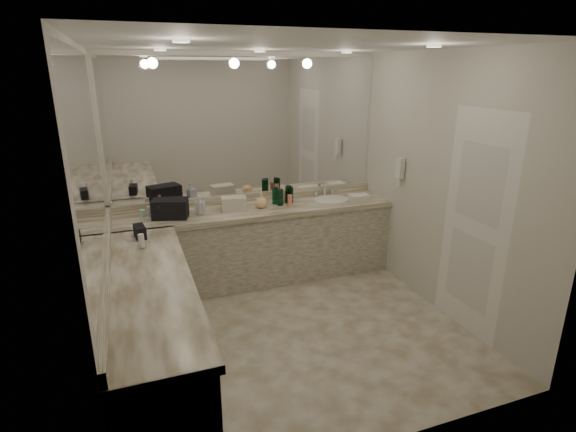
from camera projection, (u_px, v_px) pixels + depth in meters
name	position (u px, v px, depth m)	size (l,w,h in m)	color
floor	(293.00, 330.00, 4.36)	(3.20, 3.20, 0.00)	beige
ceiling	(294.00, 45.00, 3.55)	(3.20, 3.20, 0.00)	white
wall_back	(248.00, 168.00, 5.29)	(3.20, 0.02, 2.60)	beige
wall_left	(99.00, 223.00, 3.43)	(0.02, 3.00, 2.60)	beige
wall_right	(443.00, 186.00, 4.48)	(0.02, 3.00, 2.60)	beige
vanity_back_base	(257.00, 246.00, 5.30)	(3.20, 0.60, 0.84)	beige
vanity_back_top	(257.00, 210.00, 5.15)	(3.20, 0.64, 0.06)	beige
vanity_left_base	(153.00, 335.00, 3.54)	(0.60, 2.40, 0.84)	beige
vanity_left_top	(149.00, 284.00, 3.40)	(0.64, 2.42, 0.06)	beige
backsplash_back	(250.00, 197.00, 5.39)	(3.20, 0.04, 0.10)	beige
backsplash_left	(107.00, 264.00, 3.55)	(0.04, 3.00, 0.10)	beige
mirror_back	(248.00, 128.00, 5.14)	(3.12, 0.01, 1.55)	white
mirror_left	(92.00, 161.00, 3.29)	(0.01, 2.92, 1.55)	white
sink	(331.00, 200.00, 5.47)	(0.44, 0.44, 0.03)	white
faucet	(324.00, 190.00, 5.63)	(0.24, 0.16, 0.14)	silver
wall_phone	(400.00, 168.00, 5.08)	(0.06, 0.10, 0.24)	white
door	(475.00, 226.00, 4.11)	(0.02, 0.82, 2.10)	white
black_toiletry_bag	(170.00, 208.00, 4.78)	(0.36, 0.23, 0.21)	black
black_bag_spill	(140.00, 232.00, 4.23)	(0.09, 0.20, 0.11)	black
cream_cosmetic_case	(234.00, 204.00, 5.04)	(0.27, 0.17, 0.16)	beige
hand_towel	(359.00, 196.00, 5.55)	(0.23, 0.16, 0.04)	white
lotion_left	(141.00, 242.00, 3.97)	(0.05, 0.05, 0.12)	white
soap_bottle_a	(199.00, 206.00, 4.89)	(0.08, 0.08, 0.20)	beige
soap_bottle_b	(200.00, 205.00, 4.90)	(0.09, 0.10, 0.21)	silver
soap_bottle_c	(261.00, 200.00, 5.12)	(0.14, 0.14, 0.18)	#F5C98D
green_bottle_0	(280.00, 197.00, 5.22)	(0.07, 0.07, 0.19)	#0A4926
green_bottle_1	(275.00, 196.00, 5.28)	(0.07, 0.07, 0.20)	#0A4926
green_bottle_2	(288.00, 194.00, 5.32)	(0.07, 0.07, 0.21)	#0A4926
green_bottle_3	(290.00, 195.00, 5.31)	(0.07, 0.07, 0.19)	#0A4926
amenity_bottle_0	(290.00, 200.00, 5.22)	(0.06, 0.06, 0.13)	#E57F66
amenity_bottle_1	(162.00, 209.00, 4.88)	(0.05, 0.05, 0.13)	#9966B2
amenity_bottle_2	(149.00, 211.00, 4.85)	(0.05, 0.05, 0.11)	silver
amenity_bottle_3	(258.00, 202.00, 5.19)	(0.04, 0.04, 0.10)	#E0B28C
amenity_bottle_4	(166.00, 211.00, 4.93)	(0.06, 0.06, 0.07)	#E0B28C
amenity_bottle_5	(142.00, 213.00, 4.85)	(0.06, 0.06, 0.07)	silver
amenity_bottle_6	(286.00, 196.00, 5.37)	(0.06, 0.06, 0.14)	#E57F66
amenity_bottle_7	(155.00, 214.00, 4.78)	(0.05, 0.05, 0.08)	silver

